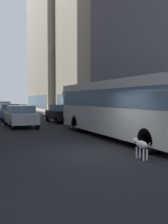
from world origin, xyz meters
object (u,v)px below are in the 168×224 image
Objects in this scene: car_blue_hatchback at (9,112)px; car_grey_wagon at (5,106)px; dalmatian_dog at (141,145)px; transit_bus at (119,105)px; car_silver_sedan at (21,116)px; car_black_suv at (60,113)px; car_white_van at (3,110)px.

car_grey_wagon is at bearing 84.67° from car_blue_hatchback.
car_grey_wagon is at bearing 89.58° from dalmatian_dog.
transit_bus is 8.78m from car_silver_sedan.
car_blue_hatchback reaches higher than dalmatian_dog.
transit_bus is 40.02m from car_grey_wagon.
car_grey_wagon is at bearing 93.10° from car_black_suv.
dalmatian_dog is at bearing -97.19° from car_black_suv.
car_white_van is (0.00, 5.92, -0.00)m from car_blue_hatchback.
car_blue_hatchback is at bearing 105.67° from transit_bus.
car_blue_hatchback is 4.37× the size of dalmatian_dog.
car_grey_wagon is 0.95× the size of car_silver_sedan.
car_grey_wagon is (-1.60, 39.98, -0.95)m from transit_bus.
car_blue_hatchback and car_white_van have the same top height.
car_black_suv and car_white_van have the same top height.
transit_bus is 2.49× the size of car_silver_sedan.
car_silver_sedan is 12.42m from car_white_van.
transit_bus is 20.59m from car_white_van.
car_blue_hatchback is 6.50m from car_silver_sedan.
car_silver_sedan is 1.17× the size of car_white_van.
dalmatian_dog is at bearing -111.68° from transit_bus.
car_silver_sedan is 12.78m from dalmatian_dog.
transit_bus reaches higher than car_silver_sedan.
car_white_van is (-2.40, -19.80, -0.00)m from car_grey_wagon.
car_white_van is at bearing -96.91° from car_grey_wagon.
car_blue_hatchback is at bearing 96.19° from dalmatian_dog.
car_blue_hatchback is 25.83m from car_grey_wagon.
car_blue_hatchback is 1.06× the size of car_white_van.
dalmatian_dog is (-1.93, -4.85, -1.26)m from transit_bus.
car_grey_wagon is at bearing 83.09° from car_white_van.
transit_bus is 2.62× the size of car_grey_wagon.
transit_bus is at bearing -87.71° from car_grey_wagon.
car_blue_hatchback is 19.22m from dalmatian_dog.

